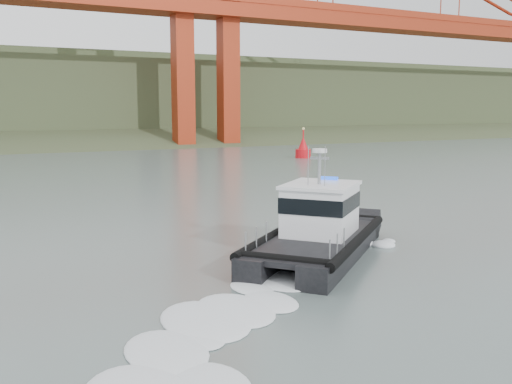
{
  "coord_description": "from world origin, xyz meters",
  "views": [
    {
      "loc": [
        -13.54,
        -13.61,
        6.21
      ],
      "look_at": [
        -1.82,
        9.61,
        2.4
      ],
      "focal_mm": 40.0,
      "sensor_mm": 36.0,
      "label": 1
    }
  ],
  "objects": [
    {
      "name": "patrol_boat",
      "position": [
        -0.52,
        6.32,
        1.18
      ],
      "size": [
        9.65,
        9.05,
        4.72
      ],
      "rotation": [
        0.0,
        0.0,
        -0.85
      ],
      "color": "black",
      "rests_on": "ground"
    },
    {
      "name": "ground",
      "position": [
        0.0,
        0.0,
        0.0
      ],
      "size": [
        400.0,
        400.0,
        0.0
      ],
      "primitive_type": "plane",
      "color": "#4A5854",
      "rests_on": "ground"
    },
    {
      "name": "nav_buoy",
      "position": [
        24.47,
        48.36,
        1.08
      ],
      "size": [
        1.97,
        1.97,
        4.09
      ],
      "color": "red",
      "rests_on": "ground"
    },
    {
      "name": "headlands",
      "position": [
        0.0,
        125.5,
        7.05
      ],
      "size": [
        500.0,
        105.36,
        27.12
      ],
      "color": "#334326",
      "rests_on": "ground"
    }
  ]
}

